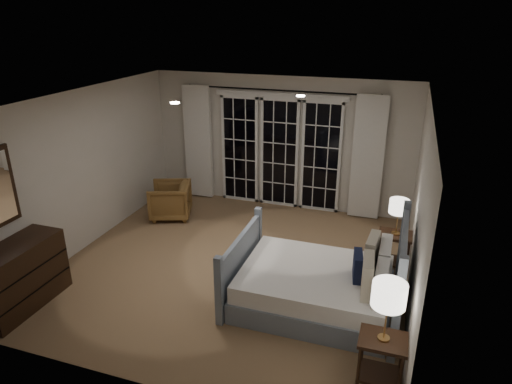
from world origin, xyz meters
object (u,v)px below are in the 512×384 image
(bed, at_px, (320,285))
(nightstand_right, at_px, (394,247))
(armchair, at_px, (170,200))
(dresser, at_px, (19,277))
(lamp_left, at_px, (389,295))
(lamp_right, at_px, (399,207))
(nightstand_left, at_px, (381,356))

(bed, height_order, nightstand_right, bed)
(bed, bearing_deg, armchair, 149.57)
(dresser, bearing_deg, lamp_left, 0.35)
(armchair, bearing_deg, dresser, -28.98)
(bed, distance_m, lamp_right, 1.63)
(nightstand_right, distance_m, lamp_left, 2.48)
(bed, height_order, nightstand_left, bed)
(bed, relative_size, lamp_left, 3.31)
(lamp_right, height_order, dresser, lamp_right)
(lamp_right, distance_m, armchair, 4.12)
(bed, xyz_separation_m, lamp_right, (0.84, 1.19, 0.72))
(armchair, relative_size, dresser, 0.59)
(nightstand_right, relative_size, dresser, 0.50)
(dresser, bearing_deg, lamp_right, 28.09)
(lamp_right, bearing_deg, bed, -125.32)
(nightstand_right, bearing_deg, lamp_left, -90.16)
(lamp_left, bearing_deg, armchair, 142.78)
(lamp_right, bearing_deg, lamp_left, -90.16)
(nightstand_right, bearing_deg, dresser, -151.91)
(lamp_left, bearing_deg, nightstand_left, -90.00)
(nightstand_right, bearing_deg, bed, -125.32)
(nightstand_right, height_order, lamp_right, lamp_right)
(lamp_left, bearing_deg, bed, 125.34)
(nightstand_right, distance_m, dresser, 5.09)
(lamp_left, height_order, lamp_right, lamp_left)
(nightstand_right, bearing_deg, lamp_right, 90.00)
(nightstand_left, relative_size, armchair, 0.84)
(bed, bearing_deg, lamp_left, -54.66)
(nightstand_left, height_order, nightstand_right, same)
(bed, distance_m, lamp_left, 1.65)
(bed, relative_size, armchair, 2.88)
(dresser, bearing_deg, armchair, 80.90)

